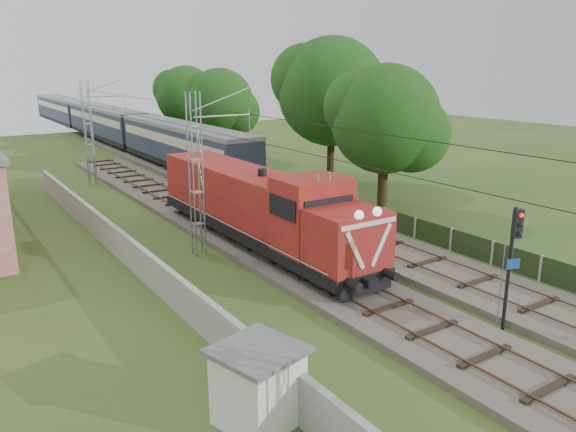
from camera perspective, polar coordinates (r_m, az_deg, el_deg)
ground at (r=20.96m, az=13.03°, el=-11.36°), size 140.00×140.00×0.00m
track_main at (r=25.75m, az=1.79°, el=-5.38°), size 4.20×70.00×0.45m
track_side at (r=38.84m, az=-3.14°, el=1.71°), size 4.20×80.00×0.45m
catenary at (r=27.52m, az=-9.22°, el=4.15°), size 3.31×70.00×8.00m
boundary_wall at (r=27.16m, az=-15.79°, el=-3.59°), size 0.25×40.00×1.50m
fence at (r=28.27m, az=20.08°, el=-3.53°), size 0.12×32.00×1.20m
locomotive at (r=28.59m, az=-3.09°, el=1.07°), size 3.03×17.31×4.40m
coach_rake at (r=71.76m, az=-18.03°, el=9.15°), size 3.13×69.69×3.61m
signal_post at (r=20.75m, az=21.92°, el=-3.03°), size 0.49×0.39×4.56m
relay_hut at (r=15.35m, az=-3.06°, el=-16.81°), size 2.58×2.58×2.18m
tree_a at (r=36.11m, az=9.98°, el=9.55°), size 7.19×6.85×9.32m
tree_b at (r=44.22m, az=4.61°, el=12.37°), size 8.75×8.33×11.34m
tree_c at (r=56.41m, az=-6.85°, el=11.35°), size 6.86×6.54×8.90m
tree_d at (r=65.12m, az=-10.20°, el=11.84°), size 7.02×6.68×9.10m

